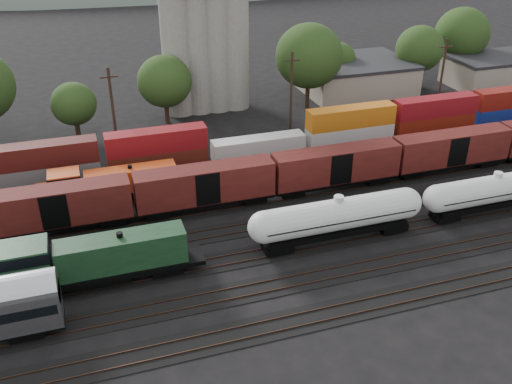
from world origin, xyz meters
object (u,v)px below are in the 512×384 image
object	(u,v)px
green_locomotive	(84,261)
grain_silo	(204,38)
orange_locomotive	(105,184)
tank_car_a	(337,216)

from	to	relation	value
green_locomotive	grain_silo	world-z (taller)	grain_silo
orange_locomotive	grain_silo	world-z (taller)	grain_silo
orange_locomotive	grain_silo	xyz separation A→B (m)	(17.76, 26.00, 8.86)
tank_car_a	grain_silo	size ratio (longest dim) A/B	0.63
orange_locomotive	grain_silo	bearing A→B (deg)	55.66
tank_car_a	grain_silo	distance (m)	41.98
orange_locomotive	tank_car_a	bearing A→B (deg)	-35.54
green_locomotive	grain_silo	bearing A→B (deg)	63.07
orange_locomotive	grain_silo	distance (m)	32.71
grain_silo	green_locomotive	bearing A→B (deg)	-116.93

